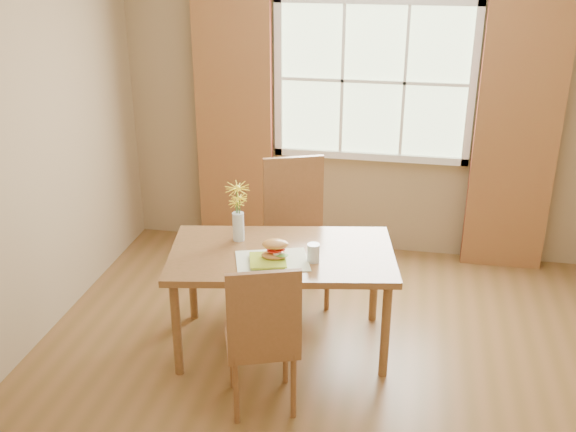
% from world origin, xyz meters
% --- Properties ---
extents(room, '(4.24, 3.84, 2.74)m').
position_xyz_m(room, '(0.00, 0.00, 1.35)').
color(room, brown).
rests_on(room, ground).
extents(window, '(1.62, 0.06, 1.32)m').
position_xyz_m(window, '(0.00, 1.87, 1.50)').
color(window, beige).
rests_on(window, room).
extents(curtain_left, '(0.65, 0.08, 2.20)m').
position_xyz_m(curtain_left, '(-1.15, 1.78, 1.10)').
color(curtain_left, maroon).
rests_on(curtain_left, room).
extents(curtain_right, '(0.65, 0.08, 2.20)m').
position_xyz_m(curtain_right, '(1.15, 1.78, 1.10)').
color(curtain_right, maroon).
rests_on(curtain_right, room).
extents(dining_table, '(1.57, 1.05, 0.71)m').
position_xyz_m(dining_table, '(-0.44, 0.25, 0.63)').
color(dining_table, brown).
rests_on(dining_table, room).
extents(chair_near, '(0.52, 0.52, 0.98)m').
position_xyz_m(chair_near, '(-0.41, -0.45, 0.54)').
color(chair_near, brown).
rests_on(chair_near, room).
extents(chair_far, '(0.59, 0.59, 1.09)m').
position_xyz_m(chair_far, '(-0.47, 0.96, 0.60)').
color(chair_far, brown).
rests_on(chair_far, room).
extents(placemat, '(0.53, 0.45, 0.01)m').
position_xyz_m(placemat, '(-0.47, 0.11, 0.71)').
color(placemat, silver).
rests_on(placemat, dining_table).
extents(plate, '(0.28, 0.28, 0.01)m').
position_xyz_m(plate, '(-0.49, 0.08, 0.72)').
color(plate, '#A1BF2F').
rests_on(plate, placemat).
extents(croissant_sandwich, '(0.19, 0.14, 0.13)m').
position_xyz_m(croissant_sandwich, '(-0.45, 0.12, 0.79)').
color(croissant_sandwich, '#D38248').
rests_on(croissant_sandwich, plate).
extents(water_glass, '(0.08, 0.08, 0.12)m').
position_xyz_m(water_glass, '(-0.22, 0.16, 0.76)').
color(water_glass, silver).
rests_on(water_glass, dining_table).
extents(flower_vase, '(0.16, 0.16, 0.40)m').
position_xyz_m(flower_vase, '(-0.76, 0.38, 0.95)').
color(flower_vase, silver).
rests_on(flower_vase, dining_table).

